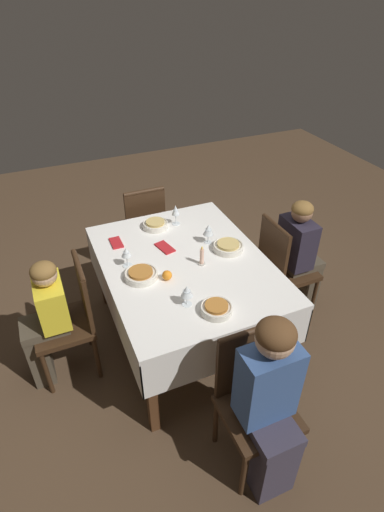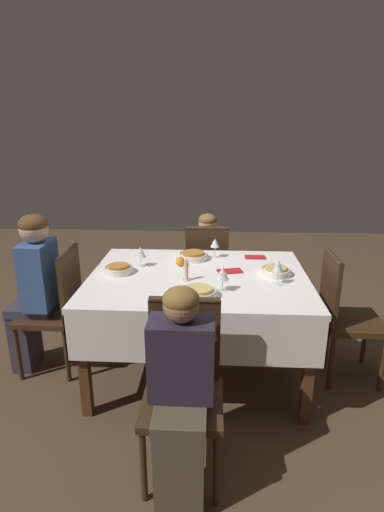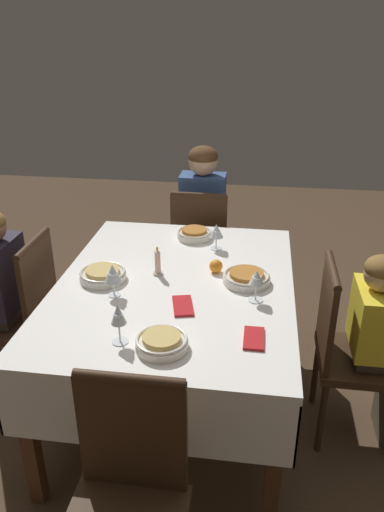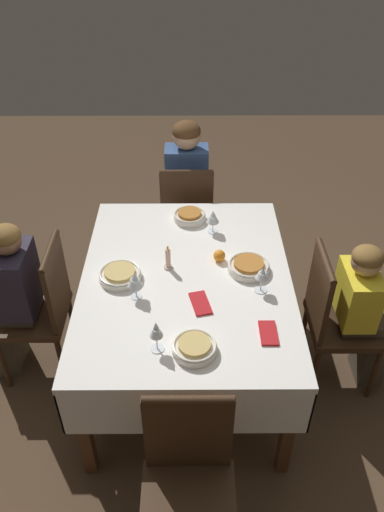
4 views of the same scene
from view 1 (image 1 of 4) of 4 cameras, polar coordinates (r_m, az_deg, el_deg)
name	(u,v)px [view 1 (image 1 of 4)]	position (r m, az deg, el deg)	size (l,w,h in m)	color
ground_plane	(186,335)	(3.32, -0.89, -11.27)	(8.00, 8.00, 0.00)	#4C3826
dining_table	(185,271)	(2.88, -1.01, -2.23)	(1.46, 1.12, 0.75)	white
chair_west	(253,395)	(2.38, 8.71, -19.10)	(0.40, 0.39, 0.91)	#382314
chair_south	(282,265)	(3.28, 12.78, -1.33)	(0.39, 0.40, 0.91)	#382314
chair_north	(71,315)	(2.89, -16.85, -8.14)	(0.39, 0.40, 0.91)	#382314
chair_east	(143,225)	(3.75, -6.97, 4.40)	(0.40, 0.39, 0.91)	#382314
person_adult_denim	(271,400)	(2.18, 11.20, -19.56)	(0.34, 0.30, 1.16)	#383342
person_child_dark	(300,253)	(3.32, 15.22, 0.39)	(0.30, 0.33, 1.05)	#4C4233
person_child_yellow	(45,318)	(2.87, -20.23, -8.37)	(0.30, 0.33, 0.97)	#4C4233
bowl_west	(216,308)	(2.42, 3.50, -7.46)	(0.20, 0.20, 0.06)	silver
wine_glass_west	(187,292)	(2.41, -0.75, -5.12)	(0.08, 0.08, 0.15)	white
bowl_south	(228,246)	(2.94, 5.18, 1.39)	(0.23, 0.23, 0.06)	silver
wine_glass_south	(208,230)	(2.96, 2.34, 3.72)	(0.08, 0.08, 0.16)	white
bowl_north	(141,274)	(2.68, -7.31, -2.60)	(0.23, 0.23, 0.06)	silver
wine_glass_north	(126,253)	(2.75, -9.38, 0.41)	(0.07, 0.07, 0.15)	white
bowl_east	(155,224)	(3.21, -5.26, 4.54)	(0.20, 0.20, 0.06)	silver
wine_glass_east	(176,211)	(3.19, -2.36, 6.45)	(0.07, 0.07, 0.17)	white
candle_centerpiece	(202,258)	(2.76, 1.41, -0.23)	(0.05, 0.05, 0.15)	beige
orange_fruit	(167,275)	(2.65, -3.58, -2.77)	(0.07, 0.07, 0.07)	orange
napkin_red_folded	(116,243)	(3.06, -10.77, 1.88)	(0.15, 0.08, 0.01)	red
napkin_spare_side	(165,247)	(2.96, -3.90, 1.23)	(0.18, 0.12, 0.01)	red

